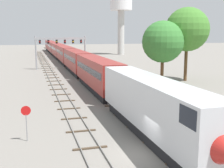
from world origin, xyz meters
TOP-DOWN VIEW (x-y plane):
  - ground_plane at (0.00, 0.00)m, footprint 400.00×400.00m
  - track_main at (2.00, 60.00)m, footprint 2.60×200.00m
  - track_near at (-3.50, 40.00)m, footprint 2.60×160.00m
  - passenger_train at (2.00, 64.32)m, footprint 3.04×141.23m
  - signal_gantry at (-0.25, 51.92)m, footprint 12.10×0.49m
  - water_tower at (27.55, 93.42)m, footprint 8.57×8.57m
  - stop_sign at (-8.00, 4.91)m, footprint 0.76×0.08m
  - trackside_tree_left at (19.23, 28.34)m, footprint 7.66×7.66m
  - trackside_tree_mid at (14.22, 27.41)m, footprint 7.06×7.06m

SIDE VIEW (x-z plane):
  - ground_plane at x=0.00m, z-range 0.00..0.00m
  - track_main at x=2.00m, z-range -0.01..0.15m
  - track_near at x=-3.50m, z-range -0.01..0.15m
  - stop_sign at x=-8.00m, z-range 0.43..3.31m
  - passenger_train at x=2.00m, z-range 0.21..5.01m
  - signal_gantry at x=-0.25m, z-range 1.86..9.61m
  - trackside_tree_mid at x=14.22m, z-range 1.72..12.27m
  - trackside_tree_left at x=19.23m, z-range 2.60..15.50m
  - water_tower at x=27.55m, z-range 6.21..29.82m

